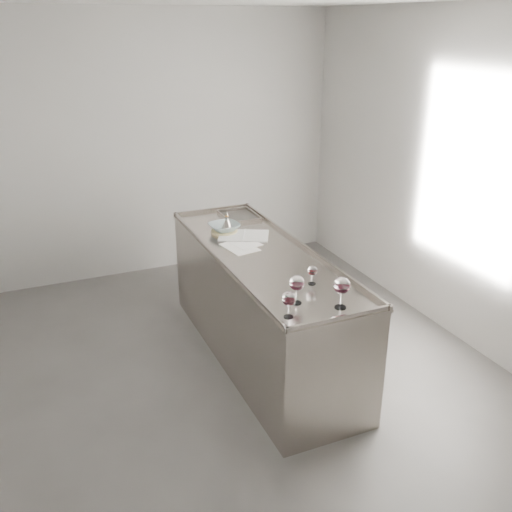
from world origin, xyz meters
name	(u,v)px	position (x,y,z in m)	size (l,w,h in m)	color
room_shell	(213,217)	(0.00, 0.00, 1.40)	(4.54, 5.04, 2.84)	#504E4B
counter	(262,306)	(0.50, 0.30, 0.47)	(0.77, 2.42, 0.97)	#9E958E
wine_glass_left	(289,299)	(0.23, -0.73, 1.06)	(0.09, 0.09, 0.17)	white
wine_glass_middle	(297,284)	(0.36, -0.58, 1.08)	(0.10, 0.10, 0.20)	white
wine_glass_right	(342,286)	(0.59, -0.74, 1.09)	(0.11, 0.11, 0.22)	white
wine_glass_small	(312,271)	(0.59, -0.36, 1.04)	(0.07, 0.07, 0.14)	white
notebook	(244,236)	(0.51, 0.72, 0.95)	(0.50, 0.45, 0.02)	silver
loose_paper_top	(240,247)	(0.39, 0.49, 0.94)	(0.22, 0.31, 0.00)	white
loose_paper_under	(244,243)	(0.45, 0.57, 0.94)	(0.20, 0.29, 0.00)	white
trivet	(224,232)	(0.39, 0.87, 0.95)	(0.23, 0.23, 0.02)	beige
ceramic_bowl	(224,227)	(0.39, 0.87, 0.99)	(0.26, 0.26, 0.06)	#92A6AA
wine_funnel	(227,225)	(0.43, 0.89, 1.00)	(0.13, 0.13, 0.18)	#ACA499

